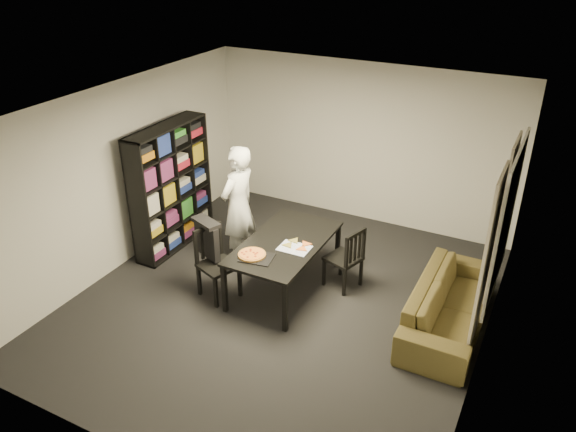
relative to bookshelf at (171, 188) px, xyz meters
The scene contains 16 objects.
room 2.26m from the bookshelf, 15.56° to the right, with size 5.01×5.51×2.61m.
window_pane 4.67m from the bookshelf, ahead, with size 0.02×1.40×1.60m, color black.
window_frame 4.67m from the bookshelf, ahead, with size 0.03×1.52×1.72m, color white.
curtain_left 4.59m from the bookshelf, ahead, with size 0.03×0.70×2.25m, color beige.
curtain_right 4.59m from the bookshelf, ahead, with size 0.03×0.70×2.25m, color beige.
bookshelf is the anchor object (origin of this frame).
dining_table 2.09m from the bookshelf, ahead, with size 0.96×1.72×0.72m.
chair_left 1.56m from the bookshelf, 32.53° to the right, with size 0.58×0.58×0.96m.
chair_right 2.83m from the bookshelf, ahead, with size 0.52×0.52×0.89m.
draped_jacket 1.39m from the bookshelf, 33.61° to the right, with size 0.46×0.33×0.53m.
person 1.15m from the bookshelf, ahead, with size 0.65×0.43×1.79m, color white.
baking_tray 2.10m from the bookshelf, 22.83° to the right, with size 0.40×0.32×0.01m, color black.
pepperoni_pizza 2.03m from the bookshelf, 23.49° to the right, with size 0.35×0.35×0.03m.
kitchen_towel 2.28m from the bookshelf, ahead, with size 0.40×0.30×0.01m, color white.
pizza_slices 2.27m from the bookshelf, ahead, with size 0.37×0.31×0.01m, color #C17B3C, non-canonical shape.
sofa 4.26m from the bookshelf, ahead, with size 2.07×0.81×0.60m, color #463F1C.
Camera 1 is at (2.83, -5.33, 4.38)m, focal length 35.00 mm.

